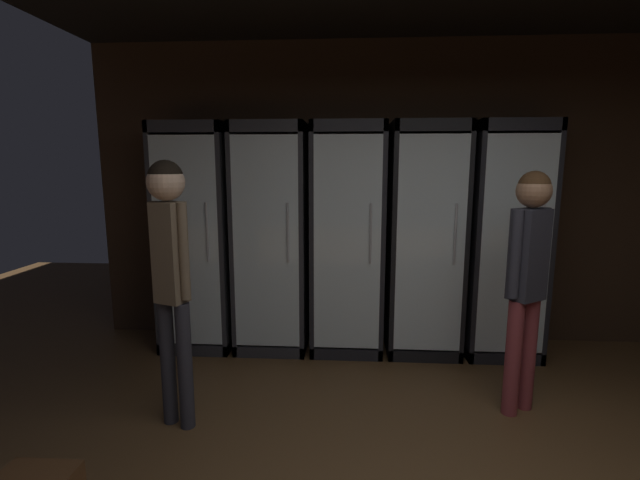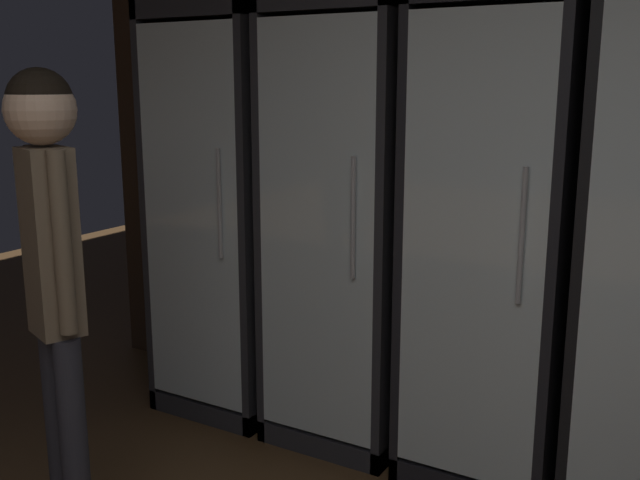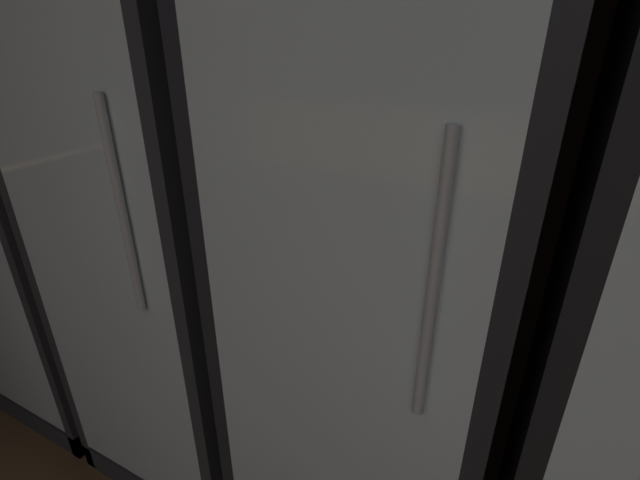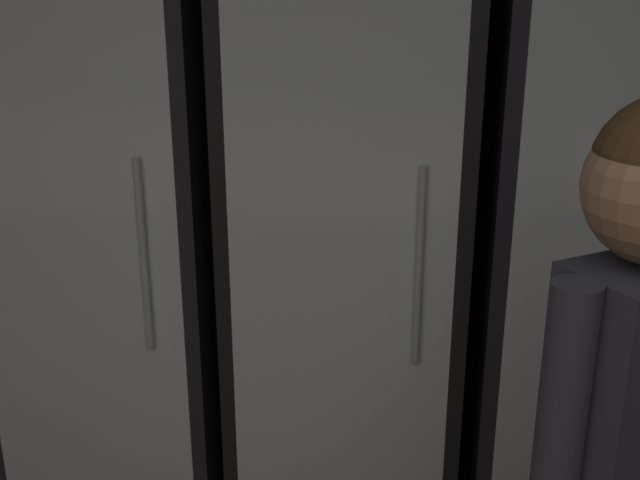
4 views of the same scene
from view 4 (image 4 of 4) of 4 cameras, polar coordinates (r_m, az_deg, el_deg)
wall_back at (r=2.43m, az=0.88°, el=9.79°), size 6.00×0.06×2.80m
cooler_center at (r=2.38m, az=-14.29°, el=-0.70°), size 0.64×0.60×2.04m
cooler_right at (r=2.24m, az=2.28°, el=-1.82°), size 0.64×0.60×2.04m
cooler_far_right at (r=2.29m, az=19.58°, el=-2.28°), size 0.64×0.60×2.04m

